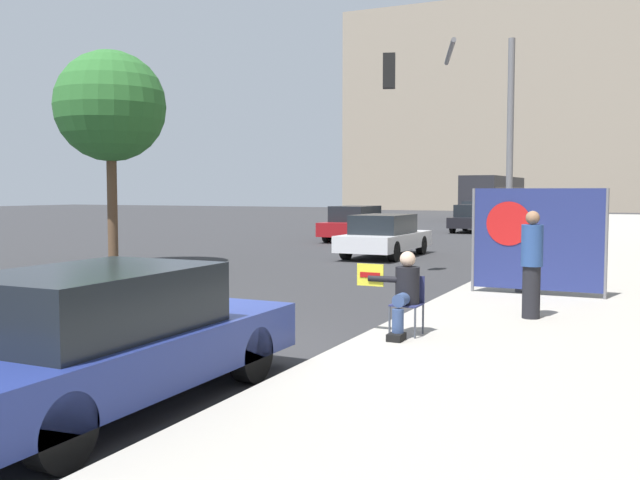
{
  "coord_description": "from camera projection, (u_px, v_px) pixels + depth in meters",
  "views": [
    {
      "loc": [
        5.84,
        -7.54,
        2.17
      ],
      "look_at": [
        0.42,
        3.91,
        1.3
      ],
      "focal_mm": 40.0,
      "sensor_mm": 36.0,
      "label": 1
    }
  ],
  "objects": [
    {
      "name": "ground_plane",
      "position": [
        166.0,
        355.0,
        9.44
      ],
      "size": [
        160.0,
        160.0,
        0.0
      ],
      "primitive_type": "plane",
      "color": "#303033"
    },
    {
      "name": "protest_banner",
      "position": [
        536.0,
        239.0,
        13.81
      ],
      "size": [
        2.56,
        0.06,
        2.08
      ],
      "color": "slate",
      "rests_on": "sidewalk_curb"
    },
    {
      "name": "seated_protester",
      "position": [
        404.0,
        291.0,
        9.94
      ],
      "size": [
        0.93,
        0.77,
        1.18
      ],
      "rotation": [
        0.0,
        0.0,
        0.24
      ],
      "color": "#474C56",
      "rests_on": "sidewalk_curb"
    },
    {
      "name": "pedestrian_behind",
      "position": [
        523.0,
        251.0,
        14.23
      ],
      "size": [
        0.34,
        0.34,
        1.62
      ],
      "rotation": [
        0.0,
        0.0,
        4.25
      ],
      "color": "#424247",
      "rests_on": "sidewalk_curb"
    },
    {
      "name": "car_on_road_midblock",
      "position": [
        356.0,
        224.0,
        31.12
      ],
      "size": [
        1.77,
        4.65,
        1.53
      ],
      "color": "maroon",
      "rests_on": "ground_plane"
    },
    {
      "name": "sidewalk_curb",
      "position": [
        595.0,
        262.0,
        21.16
      ],
      "size": [
        4.23,
        90.0,
        0.15
      ],
      "primitive_type": "cube",
      "color": "#A8A399",
      "rests_on": "ground_plane"
    },
    {
      "name": "car_on_road_far_lane",
      "position": [
        479.0,
        213.0,
        45.41
      ],
      "size": [
        1.83,
        4.69,
        1.53
      ],
      "color": "silver",
      "rests_on": "ground_plane"
    },
    {
      "name": "jogger_on_sidewalk",
      "position": [
        532.0,
        264.0,
        11.29
      ],
      "size": [
        0.34,
        0.34,
        1.71
      ],
      "rotation": [
        0.0,
        0.0,
        2.55
      ],
      "color": "black",
      "rests_on": "sidewalk_curb"
    },
    {
      "name": "city_bus_on_road",
      "position": [
        494.0,
        195.0,
        54.01
      ],
      "size": [
        2.49,
        12.02,
        3.25
      ],
      "color": "#232328",
      "rests_on": "ground_plane"
    },
    {
      "name": "car_on_road_distant",
      "position": [
        473.0,
        218.0,
        37.73
      ],
      "size": [
        1.79,
        4.3,
        1.46
      ],
      "color": "black",
      "rests_on": "ground_plane"
    },
    {
      "name": "building_backdrop_far",
      "position": [
        581.0,
        106.0,
        78.15
      ],
      "size": [
        52.0,
        12.0,
        23.03
      ],
      "color": "gray",
      "rests_on": "ground_plane"
    },
    {
      "name": "street_tree_near_curb",
      "position": [
        110.0,
        107.0,
        19.9
      ],
      "size": [
        3.09,
        3.09,
        6.09
      ],
      "color": "brown",
      "rests_on": "ground_plane"
    },
    {
      "name": "car_on_road_nearest",
      "position": [
        385.0,
        236.0,
        23.45
      ],
      "size": [
        1.82,
        4.57,
        1.4
      ],
      "color": "silver",
      "rests_on": "ground_plane"
    },
    {
      "name": "traffic_light_pole",
      "position": [
        464.0,
        116.0,
        17.35
      ],
      "size": [
        3.05,
        2.82,
        5.69
      ],
      "color": "slate",
      "rests_on": "sidewalk_curb"
    },
    {
      "name": "parked_car_curbside",
      "position": [
        102.0,
        339.0,
        7.06
      ],
      "size": [
        1.85,
        4.63,
        1.41
      ],
      "color": "navy",
      "rests_on": "ground_plane"
    }
  ]
}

